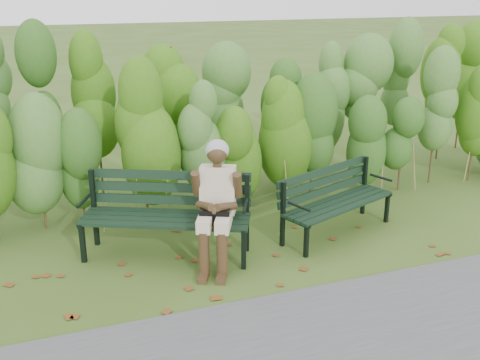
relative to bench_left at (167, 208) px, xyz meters
name	(u,v)px	position (x,y,z in m)	size (l,w,h in m)	color
ground	(251,252)	(0.86, -0.32, -0.54)	(80.00, 80.00, 0.00)	#365018
hedge_band	(202,110)	(0.86, 1.54, 0.72)	(11.04, 1.67, 2.42)	#47381E
leaf_litter	(239,267)	(0.62, -0.61, -0.53)	(5.41, 2.06, 0.01)	brown
bench_left	(167,208)	(0.00, 0.00, 0.00)	(1.90, 1.30, 0.91)	black
bench_right	(333,196)	(2.00, -0.12, -0.08)	(1.63, 1.02, 0.78)	black
seated_woman	(216,197)	(0.44, -0.41, 0.22)	(0.65, 0.84, 1.34)	beige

